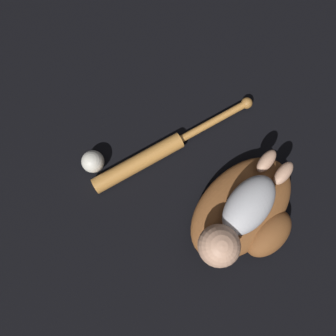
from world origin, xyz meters
TOP-DOWN VIEW (x-y plane):
  - ground_plane at (0.00, 0.00)m, footprint 6.00×6.00m
  - baseball_glove at (0.03, 0.04)m, footprint 0.41×0.32m
  - baby_figure at (0.08, 0.04)m, footprint 0.36×0.21m
  - baseball_bat at (0.17, -0.25)m, footprint 0.57×0.06m
  - baseball at (0.35, -0.33)m, footprint 0.07×0.07m

SIDE VIEW (x-z plane):
  - ground_plane at x=0.00m, z-range 0.00..0.00m
  - baseball_bat at x=0.17m, z-range 0.00..0.05m
  - baseball at x=0.35m, z-range 0.00..0.07m
  - baseball_glove at x=0.03m, z-range 0.00..0.10m
  - baby_figure at x=0.08m, z-range 0.09..0.20m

